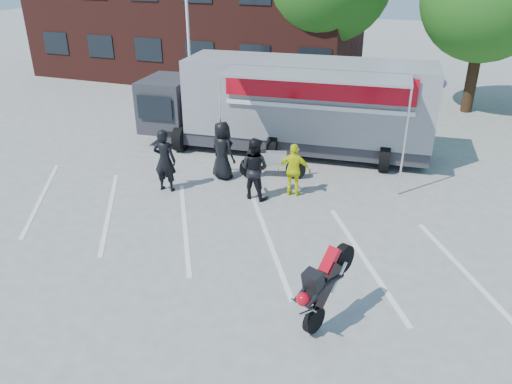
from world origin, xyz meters
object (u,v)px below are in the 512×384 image
Objects in this scene: transporter_truck at (292,151)px; parked_motorcycle at (272,177)px; spectator_leather_a at (223,150)px; spectator_leather_b at (165,160)px; stunt_bike_rider at (332,318)px; spectator_hivis at (294,170)px; spectator_leather_c at (254,168)px.

transporter_truck reaches higher than parked_motorcycle.
spectator_leather_b is (-1.26, -1.45, 0.03)m from spectator_leather_a.
spectator_leather_a reaches higher than transporter_truck.
spectator_hivis is (-2.32, 5.14, 0.81)m from stunt_bike_rider.
transporter_truck is at bearing 133.37° from stunt_bike_rider.
spectator_leather_a is (-1.50, -0.55, 0.94)m from parked_motorcycle.
parked_motorcycle is at bearing 140.32° from stunt_bike_rider.
spectator_hivis is (3.75, 0.99, -0.16)m from spectator_leather_b.
spectator_leather_a is 1.75m from spectator_leather_c.
spectator_leather_b reaches higher than transporter_truck.
transporter_truck is 4.76× the size of parked_motorcycle.
spectator_leather_b is 1.20× the size of spectator_hivis.
spectator_leather_a is 2.54m from spectator_hivis.
transporter_truck is 5.35× the size of spectator_leather_b.
spectator_leather_c reaches higher than transporter_truck.
transporter_truck is at bearing -13.60° from parked_motorcycle.
spectator_leather_a is at bearing 94.97° from parked_motorcycle.
spectator_leather_b is 2.74m from spectator_leather_c.
transporter_truck is at bearing -123.85° from spectator_leather_b.
stunt_bike_rider reaches higher than parked_motorcycle.
stunt_bike_rider is 1.12× the size of spectator_hivis.
parked_motorcycle is 1.35× the size of spectator_hivis.
stunt_bike_rider is 0.94× the size of spectator_leather_b.
spectator_leather_a is at bearing -18.80° from spectator_hivis.
transporter_truck is 2.52m from parked_motorcycle.
spectator_hivis is at bearing -78.17° from transporter_truck.
parked_motorcycle is at bearing -134.85° from spectator_leather_a.
parked_motorcycle is at bearing -83.45° from spectator_leather_c.
stunt_bike_rider is 7.42m from spectator_leather_b.
parked_motorcycle is 1.85m from spectator_leather_a.
spectator_leather_a is at bearing -26.10° from spectator_leather_c.
parked_motorcycle is (0.08, -2.52, 0.00)m from transporter_truck.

